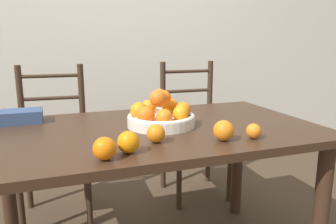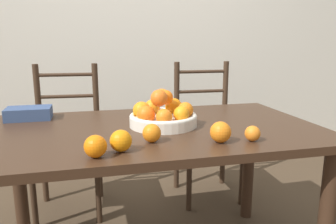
{
  "view_description": "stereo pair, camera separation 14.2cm",
  "coord_description": "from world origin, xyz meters",
  "px_view_note": "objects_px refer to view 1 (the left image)",
  "views": [
    {
      "loc": [
        -0.42,
        -1.38,
        1.12
      ],
      "look_at": [
        0.04,
        -0.08,
        0.82
      ],
      "focal_mm": 35.0,
      "sensor_mm": 36.0,
      "label": 1
    },
    {
      "loc": [
        -0.29,
        -1.42,
        1.12
      ],
      "look_at": [
        0.04,
        -0.08,
        0.82
      ],
      "focal_mm": 35.0,
      "sensor_mm": 36.0,
      "label": 2
    }
  ],
  "objects_px": {
    "orange_loose_4": "(156,133)",
    "chair_right": "(193,132)",
    "fruit_bowl": "(161,115)",
    "chair_left": "(54,146)",
    "orange_loose_1": "(224,131)",
    "orange_loose_0": "(128,142)",
    "orange_loose_3": "(105,149)",
    "book_stack": "(19,117)",
    "orange_loose_2": "(254,131)"
  },
  "relations": [
    {
      "from": "orange_loose_2",
      "to": "fruit_bowl",
      "type": "bearing_deg",
      "value": 132.67
    },
    {
      "from": "orange_loose_3",
      "to": "chair_left",
      "type": "height_order",
      "value": "chair_left"
    },
    {
      "from": "chair_right",
      "to": "orange_loose_3",
      "type": "bearing_deg",
      "value": -125.29
    },
    {
      "from": "orange_loose_3",
      "to": "orange_loose_1",
      "type": "bearing_deg",
      "value": 6.88
    },
    {
      "from": "orange_loose_3",
      "to": "chair_right",
      "type": "relative_size",
      "value": 0.08
    },
    {
      "from": "orange_loose_1",
      "to": "chair_left",
      "type": "distance_m",
      "value": 1.24
    },
    {
      "from": "orange_loose_1",
      "to": "chair_left",
      "type": "bearing_deg",
      "value": 122.25
    },
    {
      "from": "orange_loose_1",
      "to": "fruit_bowl",
      "type": "bearing_deg",
      "value": 118.25
    },
    {
      "from": "fruit_bowl",
      "to": "orange_loose_4",
      "type": "xyz_separation_m",
      "value": [
        -0.1,
        -0.24,
        -0.02
      ]
    },
    {
      "from": "orange_loose_2",
      "to": "orange_loose_0",
      "type": "bearing_deg",
      "value": -179.81
    },
    {
      "from": "orange_loose_2",
      "to": "book_stack",
      "type": "bearing_deg",
      "value": 146.67
    },
    {
      "from": "orange_loose_3",
      "to": "chair_right",
      "type": "bearing_deg",
      "value": 53.23
    },
    {
      "from": "orange_loose_2",
      "to": "book_stack",
      "type": "height_order",
      "value": "orange_loose_2"
    },
    {
      "from": "orange_loose_3",
      "to": "book_stack",
      "type": "xyz_separation_m",
      "value": [
        -0.31,
        0.65,
        -0.01
      ]
    },
    {
      "from": "fruit_bowl",
      "to": "book_stack",
      "type": "xyz_separation_m",
      "value": [
        -0.63,
        0.29,
        -0.02
      ]
    },
    {
      "from": "fruit_bowl",
      "to": "chair_right",
      "type": "bearing_deg",
      "value": 55.73
    },
    {
      "from": "orange_loose_4",
      "to": "chair_left",
      "type": "distance_m",
      "value": 1.07
    },
    {
      "from": "fruit_bowl",
      "to": "orange_loose_0",
      "type": "distance_m",
      "value": 0.39
    },
    {
      "from": "orange_loose_0",
      "to": "chair_right",
      "type": "distance_m",
      "value": 1.29
    },
    {
      "from": "orange_loose_4",
      "to": "book_stack",
      "type": "distance_m",
      "value": 0.74
    },
    {
      "from": "orange_loose_3",
      "to": "chair_left",
      "type": "distance_m",
      "value": 1.13
    },
    {
      "from": "chair_right",
      "to": "book_stack",
      "type": "distance_m",
      "value": 1.23
    },
    {
      "from": "orange_loose_0",
      "to": "orange_loose_2",
      "type": "distance_m",
      "value": 0.52
    },
    {
      "from": "fruit_bowl",
      "to": "orange_loose_0",
      "type": "height_order",
      "value": "fruit_bowl"
    },
    {
      "from": "fruit_bowl",
      "to": "orange_loose_1",
      "type": "distance_m",
      "value": 0.34
    },
    {
      "from": "chair_left",
      "to": "book_stack",
      "type": "xyz_separation_m",
      "value": [
        -0.15,
        -0.43,
        0.3
      ]
    },
    {
      "from": "chair_right",
      "to": "book_stack",
      "type": "height_order",
      "value": "chair_right"
    },
    {
      "from": "chair_right",
      "to": "fruit_bowl",
      "type": "bearing_deg",
      "value": -122.78
    },
    {
      "from": "orange_loose_1",
      "to": "chair_right",
      "type": "distance_m",
      "value": 1.11
    },
    {
      "from": "fruit_bowl",
      "to": "orange_loose_3",
      "type": "distance_m",
      "value": 0.48
    },
    {
      "from": "orange_loose_4",
      "to": "chair_right",
      "type": "xyz_separation_m",
      "value": [
        0.58,
        0.95,
        -0.31
      ]
    },
    {
      "from": "orange_loose_0",
      "to": "chair_right",
      "type": "height_order",
      "value": "chair_right"
    },
    {
      "from": "fruit_bowl",
      "to": "orange_loose_3",
      "type": "bearing_deg",
      "value": -131.32
    },
    {
      "from": "book_stack",
      "to": "fruit_bowl",
      "type": "bearing_deg",
      "value": -24.68
    },
    {
      "from": "orange_loose_1",
      "to": "orange_loose_3",
      "type": "height_order",
      "value": "orange_loose_1"
    },
    {
      "from": "fruit_bowl",
      "to": "orange_loose_0",
      "type": "relative_size",
      "value": 3.94
    },
    {
      "from": "orange_loose_1",
      "to": "orange_loose_3",
      "type": "bearing_deg",
      "value": -173.12
    },
    {
      "from": "fruit_bowl",
      "to": "orange_loose_1",
      "type": "bearing_deg",
      "value": -61.75
    },
    {
      "from": "orange_loose_1",
      "to": "book_stack",
      "type": "xyz_separation_m",
      "value": [
        -0.79,
        0.59,
        -0.01
      ]
    },
    {
      "from": "chair_right",
      "to": "chair_left",
      "type": "bearing_deg",
      "value": -178.51
    },
    {
      "from": "orange_loose_0",
      "to": "book_stack",
      "type": "distance_m",
      "value": 0.73
    },
    {
      "from": "fruit_bowl",
      "to": "orange_loose_0",
      "type": "xyz_separation_m",
      "value": [
        -0.23,
        -0.32,
        -0.01
      ]
    },
    {
      "from": "orange_loose_1",
      "to": "chair_left",
      "type": "xyz_separation_m",
      "value": [
        -0.64,
        1.02,
        -0.31
      ]
    },
    {
      "from": "orange_loose_1",
      "to": "chair_right",
      "type": "bearing_deg",
      "value": 72.24
    },
    {
      "from": "orange_loose_0",
      "to": "chair_left",
      "type": "height_order",
      "value": "chair_left"
    },
    {
      "from": "orange_loose_4",
      "to": "chair_right",
      "type": "height_order",
      "value": "chair_right"
    },
    {
      "from": "orange_loose_3",
      "to": "orange_loose_4",
      "type": "xyz_separation_m",
      "value": [
        0.22,
        0.12,
        -0.0
      ]
    },
    {
      "from": "orange_loose_2",
      "to": "chair_left",
      "type": "relative_size",
      "value": 0.06
    },
    {
      "from": "chair_left",
      "to": "chair_right",
      "type": "xyz_separation_m",
      "value": [
        0.97,
        0.0,
        0.0
      ]
    },
    {
      "from": "fruit_bowl",
      "to": "book_stack",
      "type": "distance_m",
      "value": 0.69
    }
  ]
}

